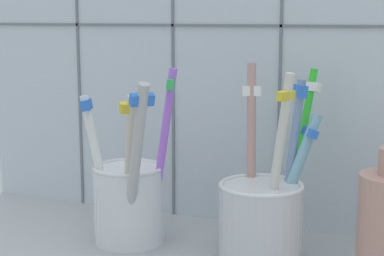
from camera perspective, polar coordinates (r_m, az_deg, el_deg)
name	(u,v)px	position (r cm, az deg, el deg)	size (l,w,h in cm)	color
tile_wall_back	(228,46)	(72.58, 3.28, 7.45)	(64.00, 2.20, 45.00)	silver
toothbrush_cup_left	(129,197)	(67.37, -5.72, -6.24)	(10.03, 10.46, 18.70)	white
toothbrush_cup_right	(263,213)	(62.93, 6.46, -7.67)	(9.47, 12.20, 19.17)	silver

